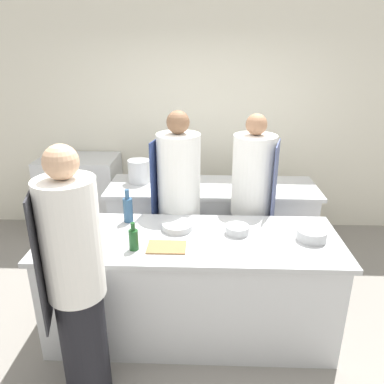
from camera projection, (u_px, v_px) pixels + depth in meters
ground_plane at (191, 327)px, 3.28m from camera, size 16.00×16.00×0.00m
wall_back at (197, 122)px, 4.76m from camera, size 8.00×0.06×2.80m
prep_counter at (190, 285)px, 3.12m from camera, size 2.37×0.86×0.89m
pass_counter at (212, 222)px, 4.22m from camera, size 2.26×0.72×0.89m
oven_range at (82, 196)px, 4.79m from camera, size 0.95×0.62×1.02m
chef_at_prep_near at (76, 283)px, 2.36m from camera, size 0.41×0.40×1.80m
chef_at_stove at (252, 206)px, 3.59m from camera, size 0.45×0.43×1.75m
chef_at_pass_far at (179, 206)px, 3.53m from camera, size 0.44×0.43×1.79m
bottle_olive_oil at (71, 238)px, 2.73m from camera, size 0.07×0.07×0.25m
bottle_vinegar at (48, 240)px, 2.70m from camera, size 0.06×0.06×0.27m
bottle_wine at (134, 239)px, 2.75m from camera, size 0.07×0.07×0.22m
bottle_cooking_oil at (87, 218)px, 3.05m from camera, size 0.08×0.08×0.27m
bottle_sauce at (128, 209)px, 3.19m from camera, size 0.08×0.08×0.29m
bowl_mixing_large at (69, 235)px, 2.95m from camera, size 0.24×0.24×0.05m
bowl_prep_small at (177, 226)px, 3.08m from camera, size 0.25×0.25×0.05m
bowl_ceramic_blue at (237, 230)px, 3.01m from camera, size 0.19×0.19×0.07m
bowl_wooden_salad at (312, 235)px, 2.90m from camera, size 0.23×0.23×0.08m
cutting_board at (167, 247)px, 2.80m from camera, size 0.29×0.20×0.01m
stockpot at (139, 171)px, 4.12m from camera, size 0.24×0.24×0.25m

